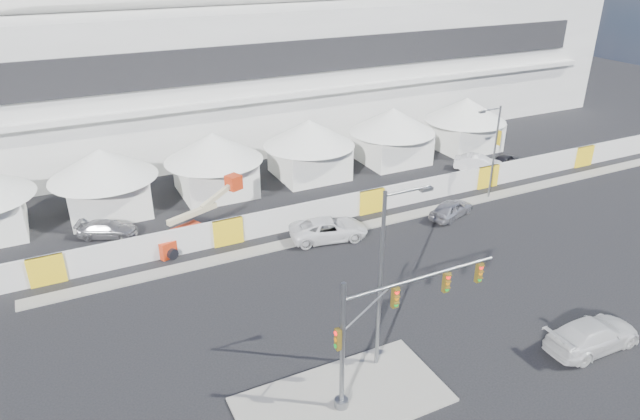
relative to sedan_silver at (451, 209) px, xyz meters
name	(u,v)px	position (x,y,z in m)	size (l,w,h in m)	color
ground	(411,332)	(-11.27, -10.90, -0.73)	(160.00, 160.00, 0.00)	black
median_island	(342,400)	(-17.27, -13.90, -0.65)	(10.00, 5.00, 0.15)	gray
far_curb	(519,190)	(8.73, 1.60, -0.67)	(80.00, 1.20, 0.12)	gray
stadium	(273,42)	(-2.57, 30.60, 8.72)	(80.00, 24.80, 21.98)	silver
tent_row	(263,151)	(-10.77, 13.10, 2.42)	(53.40, 8.40, 5.40)	white
hoarding_fence	(371,201)	(-5.27, 3.60, 0.27)	(70.00, 0.25, 2.00)	silver
scaffold_tower	(545,55)	(34.73, 25.10, 5.27)	(4.40, 4.40, 12.00)	#595B60
sedan_silver	(451,209)	(0.00, 0.00, 0.00)	(4.28, 1.72, 1.46)	#BBBBC0
pickup_curb	(329,229)	(-10.38, 1.05, 0.07)	(5.75, 2.65, 1.60)	white
pickup_near	(593,335)	(-3.33, -16.32, 0.09)	(5.68, 2.31, 1.65)	silver
lot_car_a	(479,163)	(8.77, 7.05, 0.03)	(4.60, 1.60, 1.51)	white
lot_car_b	(505,160)	(11.89, 6.80, -0.09)	(3.74, 1.51, 1.28)	black
lot_car_c	(107,229)	(-24.97, 8.61, -0.10)	(4.32, 1.75, 1.25)	#A3A3A7
traffic_mast	(379,330)	(-15.69, -14.31, 3.20)	(8.45, 0.66, 6.81)	slate
streetlight_median	(386,269)	(-14.22, -12.39, 4.97)	(2.67, 0.27, 9.67)	gray
streetlight_curb	(494,146)	(5.09, 1.60, 3.94)	(2.38, 0.54, 8.03)	gray
boom_lift	(189,232)	(-19.81, 4.60, 0.34)	(8.11, 3.14, 3.97)	red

